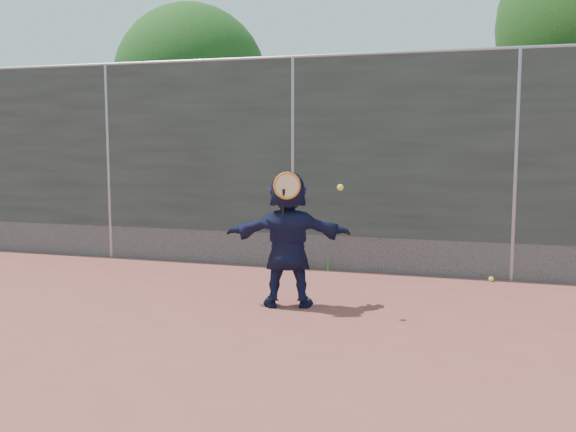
# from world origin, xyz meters

# --- Properties ---
(ground) EXTENTS (80.00, 80.00, 0.00)m
(ground) POSITION_xyz_m (0.00, 0.00, 0.00)
(ground) COLOR #9E4C42
(ground) RESTS_ON ground
(player) EXTENTS (1.47, 0.79, 1.51)m
(player) POSITION_xyz_m (0.56, 1.41, 0.75)
(player) COLOR #15183B
(player) RESTS_ON ground
(ball_ground) EXTENTS (0.07, 0.07, 0.07)m
(ball_ground) POSITION_xyz_m (2.75, 3.35, 0.03)
(ball_ground) COLOR #E6F235
(ball_ground) RESTS_ON ground
(fence) EXTENTS (20.00, 0.06, 3.03)m
(fence) POSITION_xyz_m (-0.00, 3.50, 1.58)
(fence) COLOR #38423D
(fence) RESTS_ON ground
(swing_action) EXTENTS (0.75, 0.16, 0.51)m
(swing_action) POSITION_xyz_m (0.67, 1.21, 1.34)
(swing_action) COLOR orange
(swing_action) RESTS_ON ground
(tree_left) EXTENTS (3.15, 3.00, 4.53)m
(tree_left) POSITION_xyz_m (-2.85, 6.55, 2.94)
(tree_left) COLOR #382314
(tree_left) RESTS_ON ground
(weed_clump) EXTENTS (0.68, 0.07, 0.30)m
(weed_clump) POSITION_xyz_m (0.29, 3.38, 0.13)
(weed_clump) COLOR #387226
(weed_clump) RESTS_ON ground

